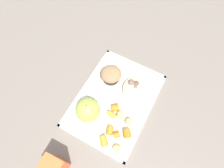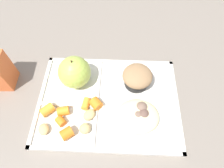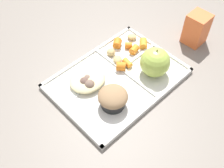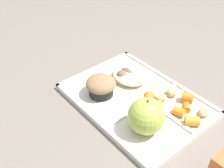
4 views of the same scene
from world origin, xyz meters
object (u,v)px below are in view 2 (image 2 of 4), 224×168
at_px(bran_muffin, 137,77).
at_px(plastic_fork, 147,119).
at_px(lunch_tray, 108,101).
at_px(green_apple, 75,72).

bearing_deg(bran_muffin, plastic_fork, -76.48).
relative_size(lunch_tray, bran_muffin, 4.62).
distance_m(bran_muffin, plastic_fork, 0.11).
distance_m(lunch_tray, bran_muffin, 0.10).
height_order(lunch_tray, green_apple, green_apple).
xyz_separation_m(green_apple, bran_muffin, (0.17, -0.00, -0.01)).
distance_m(green_apple, bran_muffin, 0.17).
relative_size(lunch_tray, green_apple, 3.99).
xyz_separation_m(bran_muffin, plastic_fork, (0.03, -0.11, -0.03)).
relative_size(lunch_tray, plastic_fork, 2.73).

